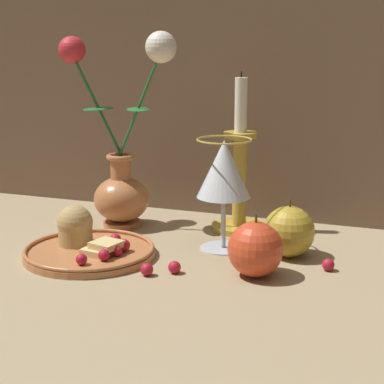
% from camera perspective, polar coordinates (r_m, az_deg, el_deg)
% --- Properties ---
extents(ground_plane, '(2.40, 2.40, 0.00)m').
position_cam_1_polar(ground_plane, '(1.05, -2.15, -5.13)').
color(ground_plane, '#9E8966').
rests_on(ground_plane, ground).
extents(vase, '(0.23, 0.10, 0.35)m').
position_cam_1_polar(vase, '(1.15, -6.31, 2.40)').
color(vase, '#B77042').
rests_on(vase, ground_plane).
extents(plate_with_pastries, '(0.21, 0.21, 0.07)m').
position_cam_1_polar(plate_with_pastries, '(1.03, -9.38, -4.60)').
color(plate_with_pastries, '#B77042').
rests_on(plate_with_pastries, ground_plane).
extents(wine_glass, '(0.09, 0.09, 0.18)m').
position_cam_1_polar(wine_glass, '(1.02, 2.85, 1.73)').
color(wine_glass, silver).
rests_on(wine_glass, ground_plane).
extents(candlestick, '(0.10, 0.10, 0.28)m').
position_cam_1_polar(candlestick, '(1.13, 4.25, 1.07)').
color(candlestick, gold).
rests_on(candlestick, ground_plane).
extents(apple_beside_vase, '(0.08, 0.08, 0.09)m').
position_cam_1_polar(apple_beside_vase, '(1.01, 8.61, -3.49)').
color(apple_beside_vase, '#B2932D').
rests_on(apple_beside_vase, ground_plane).
extents(apple_near_glass, '(0.08, 0.08, 0.09)m').
position_cam_1_polar(apple_near_glass, '(0.93, 5.65, -5.08)').
color(apple_near_glass, '#D14223').
rests_on(apple_near_glass, ground_plane).
extents(berry_near_plate, '(0.02, 0.02, 0.02)m').
position_cam_1_polar(berry_near_plate, '(0.93, -4.04, -6.89)').
color(berry_near_plate, '#AD192D').
rests_on(berry_near_plate, ground_plane).
extents(berry_front_center, '(0.02, 0.02, 0.02)m').
position_cam_1_polar(berry_front_center, '(0.97, 12.02, -6.35)').
color(berry_front_center, '#AD192D').
rests_on(berry_front_center, ground_plane).
extents(berry_by_glass_stem, '(0.02, 0.02, 0.02)m').
position_cam_1_polar(berry_by_glass_stem, '(0.94, -1.57, -6.70)').
color(berry_by_glass_stem, '#AD192D').
rests_on(berry_by_glass_stem, ground_plane).
extents(berry_under_candlestick, '(0.02, 0.02, 0.02)m').
position_cam_1_polar(berry_under_candlestick, '(1.16, -9.89, -3.03)').
color(berry_under_candlestick, '#AD192D').
rests_on(berry_under_candlestick, ground_plane).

